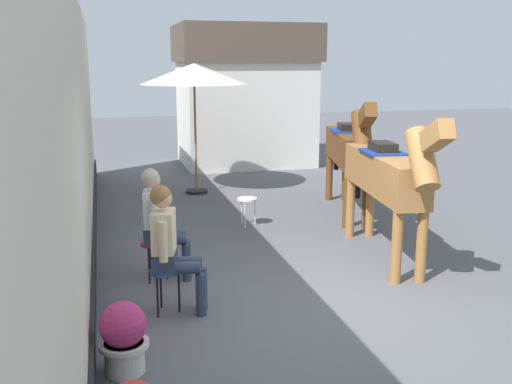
{
  "coord_description": "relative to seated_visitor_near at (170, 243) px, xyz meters",
  "views": [
    {
      "loc": [
        -2.2,
        -5.6,
        2.63
      ],
      "look_at": [
        -0.4,
        1.2,
        1.05
      ],
      "focal_mm": 41.13,
      "sensor_mm": 36.0,
      "label": 1
    }
  ],
  "objects": [
    {
      "name": "pub_facade_wall",
      "position": [
        -0.98,
        1.23,
        0.76
      ],
      "size": [
        0.34,
        14.0,
        3.4
      ],
      "color": "beige",
      "rests_on": "ground_plane"
    },
    {
      "name": "flower_planter_inner_near",
      "position": [
        -0.54,
        -1.13,
        -0.44
      ],
      "size": [
        0.43,
        0.43,
        0.64
      ],
      "color": "beige",
      "rests_on": "ground_plane"
    },
    {
      "name": "ground_plane",
      "position": [
        1.57,
        2.73,
        -0.78
      ],
      "size": [
        40.0,
        40.0,
        0.0
      ],
      "primitive_type": "plane",
      "color": "#56565B"
    },
    {
      "name": "cafe_parasol",
      "position": [
        1.18,
        5.68,
        1.59
      ],
      "size": [
        2.1,
        2.1,
        2.58
      ],
      "color": "black",
      "rests_on": "ground_plane"
    },
    {
      "name": "seated_visitor_near",
      "position": [
        0.0,
        0.0,
        0.0
      ],
      "size": [
        0.61,
        0.48,
        1.39
      ],
      "color": "#194C99",
      "rests_on": "ground_plane"
    },
    {
      "name": "seated_visitor_far",
      "position": [
        -0.02,
        1.0,
        0.0
      ],
      "size": [
        0.61,
        0.49,
        1.39
      ],
      "color": "red",
      "rests_on": "ground_plane"
    },
    {
      "name": "saddled_horse_far",
      "position": [
        3.45,
        3.32,
        0.38
      ],
      "size": [
        0.98,
        2.94,
        2.06
      ],
      "color": "brown",
      "rests_on": "ground_plane"
    },
    {
      "name": "spare_stool_white",
      "position": [
        1.59,
        3.06,
        -0.38
      ],
      "size": [
        0.32,
        0.32,
        0.46
      ],
      "color": "white",
      "rests_on": "ground_plane"
    },
    {
      "name": "saddled_horse_near",
      "position": [
        2.97,
        0.97,
        0.38
      ],
      "size": [
        0.72,
        2.99,
        2.06
      ],
      "color": "#9E6B38",
      "rests_on": "ground_plane"
    },
    {
      "name": "distant_cottage",
      "position": [
        2.97,
        8.84,
        1.02
      ],
      "size": [
        3.4,
        2.6,
        3.5
      ],
      "color": "silver",
      "rests_on": "ground_plane"
    }
  ]
}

